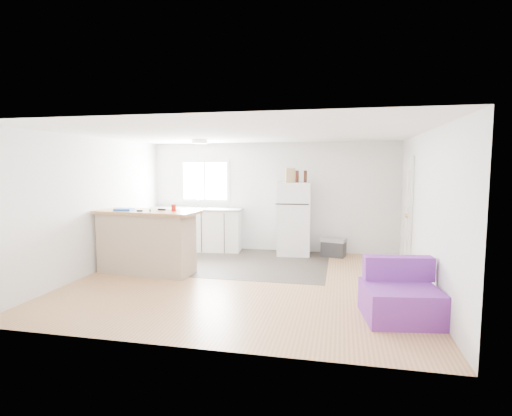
{
  "coord_description": "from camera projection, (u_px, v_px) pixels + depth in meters",
  "views": [
    {
      "loc": [
        1.51,
        -6.24,
        1.88
      ],
      "look_at": [
        0.03,
        0.7,
        1.14
      ],
      "focal_mm": 28.0,
      "sensor_mm": 36.0,
      "label": 1
    }
  ],
  "objects": [
    {
      "name": "kitchen_cabinets",
      "position": [
        195.0,
        229.0,
        8.99
      ],
      "size": [
        2.18,
        0.85,
        1.23
      ],
      "rotation": [
        0.0,
        0.0,
        0.09
      ],
      "color": "white",
      "rests_on": "floor"
    },
    {
      "name": "cooler",
      "position": [
        334.0,
        247.0,
        8.37
      ],
      "size": [
        0.56,
        0.44,
        0.38
      ],
      "rotation": [
        0.0,
        0.0,
        -0.23
      ],
      "color": "#2A2A2C",
      "rests_on": "floor"
    },
    {
      "name": "cleaner_jug",
      "position": [
        170.0,
        269.0,
        6.81
      ],
      "size": [
        0.16,
        0.13,
        0.31
      ],
      "rotation": [
        0.0,
        0.0,
        0.25
      ],
      "color": "white",
      "rests_on": "floor"
    },
    {
      "name": "peninsula",
      "position": [
        147.0,
        242.0,
        7.03
      ],
      "size": [
        1.86,
        0.84,
        1.11
      ],
      "rotation": [
        0.0,
        0.0,
        -0.09
      ],
      "color": "tan",
      "rests_on": "floor"
    },
    {
      "name": "red_cup",
      "position": [
        174.0,
        208.0,
        6.87
      ],
      "size": [
        0.09,
        0.09,
        0.12
      ],
      "primitive_type": "cylinder",
      "rotation": [
        0.0,
        0.0,
        0.14
      ],
      "color": "red",
      "rests_on": "peninsula"
    },
    {
      "name": "vinyl_zone",
      "position": [
        225.0,
        261.0,
        7.95
      ],
      "size": [
        4.05,
        2.5,
        0.0
      ],
      "primitive_type": "cube",
      "color": "#322B25",
      "rests_on": "floor"
    },
    {
      "name": "bottle_right",
      "position": [
        305.0,
        176.0,
        8.32
      ],
      "size": [
        0.08,
        0.08,
        0.25
      ],
      "primitive_type": "cylinder",
      "rotation": [
        0.0,
        0.0,
        -0.08
      ],
      "color": "#361509",
      "rests_on": "refrigerator"
    },
    {
      "name": "interior_door",
      "position": [
        407.0,
        213.0,
        7.42
      ],
      "size": [
        0.11,
        0.92,
        2.1
      ],
      "color": "white",
      "rests_on": "right_wall"
    },
    {
      "name": "refrigerator",
      "position": [
        294.0,
        219.0,
        8.49
      ],
      "size": [
        0.74,
        0.71,
        1.55
      ],
      "rotation": [
        0.0,
        0.0,
        0.09
      ],
      "color": "white",
      "rests_on": "floor"
    },
    {
      "name": "ceiling_fixture",
      "position": [
        200.0,
        142.0,
        7.75
      ],
      "size": [
        0.3,
        0.3,
        0.07
      ],
      "primitive_type": "cylinder",
      "color": "white",
      "rests_on": "ceiling"
    },
    {
      "name": "blue_tray",
      "position": [
        124.0,
        209.0,
        6.97
      ],
      "size": [
        0.32,
        0.24,
        0.04
      ],
      "primitive_type": "cube",
      "rotation": [
        0.0,
        0.0,
        0.08
      ],
      "color": "blue",
      "rests_on": "peninsula"
    },
    {
      "name": "bottle_left",
      "position": [
        297.0,
        177.0,
        8.27
      ],
      "size": [
        0.09,
        0.09,
        0.25
      ],
      "primitive_type": "cylinder",
      "rotation": [
        0.0,
        0.0,
        0.41
      ],
      "color": "#361509",
      "rests_on": "refrigerator"
    },
    {
      "name": "tool_b",
      "position": [
        140.0,
        211.0,
        6.83
      ],
      "size": [
        0.11,
        0.06,
        0.03
      ],
      "primitive_type": "cube",
      "rotation": [
        0.0,
        0.0,
        0.25
      ],
      "color": "black",
      "rests_on": "peninsula"
    },
    {
      "name": "room",
      "position": [
        245.0,
        209.0,
        6.46
      ],
      "size": [
        5.51,
        5.01,
        2.41
      ],
      "color": "#9F7142",
      "rests_on": "ground"
    },
    {
      "name": "purple_seat",
      "position": [
        400.0,
        297.0,
        4.96
      ],
      "size": [
        0.99,
        0.95,
        0.72
      ],
      "rotation": [
        0.0,
        0.0,
        0.15
      ],
      "color": "#762F9A",
      "rests_on": "floor"
    },
    {
      "name": "cardboard_box",
      "position": [
        290.0,
        175.0,
        8.34
      ],
      "size": [
        0.22,
        0.16,
        0.3
      ],
      "primitive_type": "cube",
      "rotation": [
        0.0,
        0.0,
        0.33
      ],
      "color": "tan",
      "rests_on": "refrigerator"
    },
    {
      "name": "window",
      "position": [
        205.0,
        181.0,
        9.16
      ],
      "size": [
        1.18,
        0.06,
        0.98
      ],
      "color": "white",
      "rests_on": "back_wall"
    },
    {
      "name": "mop",
      "position": [
        146.0,
        262.0,
        6.93
      ],
      "size": [
        0.25,
        0.32,
        1.17
      ],
      "rotation": [
        0.0,
        0.0,
        0.4
      ],
      "color": "green",
      "rests_on": "floor"
    },
    {
      "name": "tool_a",
      "position": [
        162.0,
        209.0,
        7.01
      ],
      "size": [
        0.15,
        0.08,
        0.03
      ],
      "primitive_type": "cube",
      "rotation": [
        0.0,
        0.0,
        -0.22
      ],
      "color": "black",
      "rests_on": "peninsula"
    }
  ]
}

